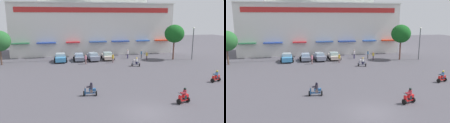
# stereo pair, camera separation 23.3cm
# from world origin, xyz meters

# --- Properties ---
(ground_plane) EXTENTS (128.00, 128.00, 0.00)m
(ground_plane) POSITION_xyz_m (0.00, 13.00, 0.00)
(ground_plane) COLOR #4C4951
(colonial_building) EXTENTS (35.39, 16.89, 21.39)m
(colonial_building) POSITION_xyz_m (0.00, 36.16, 9.42)
(colonial_building) COLOR silver
(colonial_building) RESTS_ON ground
(plaza_tree_1) EXTENTS (3.68, 3.85, 6.81)m
(plaza_tree_1) POSITION_xyz_m (14.11, 22.22, 5.05)
(plaza_tree_1) COLOR brown
(plaza_tree_1) RESTS_ON ground
(parked_car_0) EXTENTS (2.52, 4.22, 1.59)m
(parked_car_0) POSITION_xyz_m (-7.63, 24.57, 0.80)
(parked_car_0) COLOR #3C88C1
(parked_car_0) RESTS_ON ground
(parked_car_1) EXTENTS (2.34, 4.46, 1.39)m
(parked_car_1) POSITION_xyz_m (-4.14, 25.07, 0.71)
(parked_car_1) COLOR slate
(parked_car_1) RESTS_ON ground
(parked_car_2) EXTENTS (2.58, 4.27, 1.51)m
(parked_car_2) POSITION_xyz_m (-1.51, 24.54, 0.77)
(parked_car_2) COLOR slate
(parked_car_2) RESTS_ON ground
(parked_car_3) EXTENTS (2.48, 4.17, 1.44)m
(parked_car_3) POSITION_xyz_m (1.41, 24.85, 0.73)
(parked_car_3) COLOR beige
(parked_car_3) RESTS_ON ground
(scooter_rider_1) EXTENTS (1.40, 0.87, 1.55)m
(scooter_rider_1) POSITION_xyz_m (4.29, 1.33, 0.64)
(scooter_rider_1) COLOR black
(scooter_rider_1) RESTS_ON ground
(scooter_rider_2) EXTENTS (1.49, 1.12, 1.55)m
(scooter_rider_2) POSITION_xyz_m (4.98, 17.92, 0.65)
(scooter_rider_2) COLOR black
(scooter_rider_2) RESTS_ON ground
(scooter_rider_3) EXTENTS (1.51, 0.69, 1.46)m
(scooter_rider_3) POSITION_xyz_m (-4.29, 5.31, 0.59)
(scooter_rider_3) COLOR black
(scooter_rider_3) RESTS_ON ground
(scooter_rider_4) EXTENTS (1.49, 0.92, 1.52)m
(scooter_rider_4) POSITION_xyz_m (12.14, 6.95, 0.63)
(scooter_rider_4) COLOR black
(scooter_rider_4) RESTS_ON ground
(pedestrian_0) EXTENTS (0.41, 0.41, 1.77)m
(pedestrian_0) POSITION_xyz_m (5.62, 25.13, 1.01)
(pedestrian_0) COLOR #2B2650
(pedestrian_0) RESTS_ON ground
(pedestrian_1) EXTENTS (0.41, 0.41, 1.65)m
(pedestrian_1) POSITION_xyz_m (1.77, 21.59, 0.93)
(pedestrian_1) COLOR slate
(pedestrian_1) RESTS_ON ground
(pedestrian_2) EXTENTS (0.48, 0.48, 1.67)m
(pedestrian_2) POSITION_xyz_m (-3.22, 21.43, 0.95)
(pedestrian_2) COLOR #815F5D
(pedestrian_2) RESTS_ON ground
(pedestrian_3) EXTENTS (0.51, 0.51, 1.60)m
(pedestrian_3) POSITION_xyz_m (8.77, 22.73, 0.90)
(pedestrian_3) COLOR #503F49
(pedestrian_3) RESTS_ON ground
(pedestrian_4) EXTENTS (0.46, 0.46, 1.71)m
(pedestrian_4) POSITION_xyz_m (8.27, 24.39, 0.99)
(pedestrian_4) COLOR #47474C
(pedestrian_4) RESTS_ON ground
(streetlamp_near) EXTENTS (0.40, 0.40, 6.31)m
(streetlamp_near) POSITION_xyz_m (17.72, 21.40, 3.71)
(streetlamp_near) COLOR #474C51
(streetlamp_near) RESTS_ON ground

